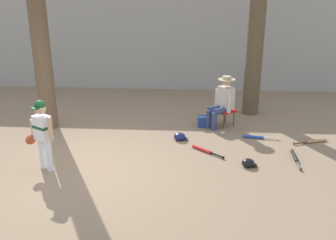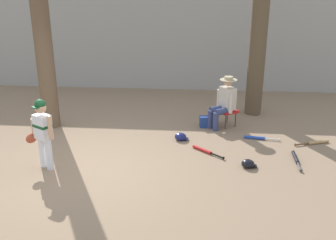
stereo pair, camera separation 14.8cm
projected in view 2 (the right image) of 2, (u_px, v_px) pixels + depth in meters
ground_plane at (87, 171)px, 6.76m from camera, size 60.00×60.00×0.00m
concrete_back_wall at (139, 41)px, 11.89m from camera, size 18.00×0.36×3.00m
tree_behind_spectator at (259, 26)px, 9.09m from camera, size 0.67×0.67×5.17m
young_ballplayer at (42, 130)px, 6.65m from camera, size 0.61×0.36×1.31m
folding_stool at (227, 111)px, 8.83m from camera, size 0.56×0.56×0.41m
seated_spectator at (224, 101)px, 8.69m from camera, size 0.65×0.60×1.20m
handbag_beside_stool at (207, 122)px, 8.85m from camera, size 0.36×0.23×0.26m
bat_blue_youth at (257, 138)px, 8.16m from camera, size 0.75×0.17×0.07m
bat_black_composite at (296, 158)px, 7.18m from camera, size 0.10×0.82×0.07m
bat_red_barrel at (204, 150)px, 7.53m from camera, size 0.63×0.58×0.07m
bat_wood_tan at (316, 142)px, 7.92m from camera, size 0.77×0.33×0.07m
batting_helmet_black at (248, 164)px, 6.89m from camera, size 0.28×0.22×0.16m
batting_helmet_navy at (181, 137)px, 8.11m from camera, size 0.30×0.23×0.17m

